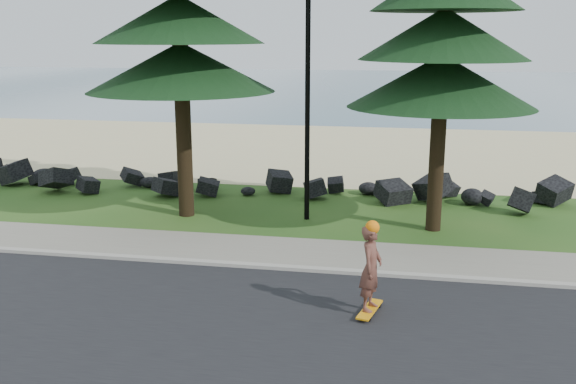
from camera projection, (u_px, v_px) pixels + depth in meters
name	position (u px, v px, depth m)	size (l,w,h in m)	color
ground	(287.00, 256.00, 15.20)	(160.00, 160.00, 0.00)	#214B17
road	(240.00, 344.00, 10.89)	(160.00, 7.00, 0.02)	black
kerb	(280.00, 268.00, 14.33)	(160.00, 0.20, 0.10)	#A5A095
sidewalk	(288.00, 252.00, 15.38)	(160.00, 2.00, 0.08)	gray
beach_sand	(344.00, 150.00, 29.05)	(160.00, 15.00, 0.01)	beige
ocean	(378.00, 86.00, 63.93)	(160.00, 58.00, 0.01)	#40667A
seawall_boulders	(318.00, 198.00, 20.55)	(60.00, 2.40, 1.10)	black
lamp_post	(308.00, 72.00, 17.26)	(0.25, 0.14, 8.14)	black
skateboarder	(371.00, 268.00, 11.85)	(0.52, 1.01, 1.82)	orange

